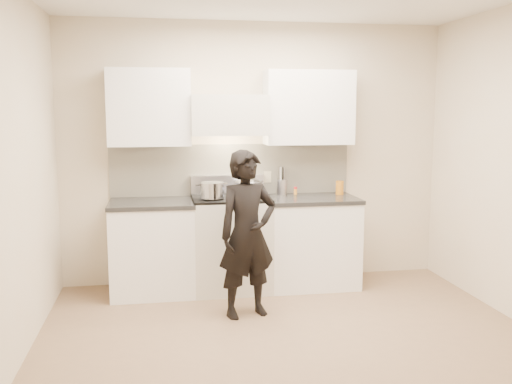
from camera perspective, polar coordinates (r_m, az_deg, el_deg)
ground_plane at (r=4.63m, az=3.62°, el=-14.72°), size 4.00×4.00×0.00m
room_shell at (r=4.62m, az=2.04°, el=5.66°), size 4.04×3.54×2.70m
stove at (r=5.77m, az=-2.51°, el=-5.09°), size 0.76×0.65×0.96m
counter_right at (r=5.93m, az=5.50°, el=-4.89°), size 0.92×0.67×0.92m
counter_left at (r=5.73m, az=-10.30°, el=-5.45°), size 0.82×0.67×0.92m
wok at (r=5.81m, az=-0.79°, el=0.71°), size 0.31×0.38×0.25m
stock_pot at (r=5.51m, az=-4.43°, el=0.19°), size 0.32×0.28×0.15m
utensil_crock at (r=6.01m, az=2.60°, el=0.62°), size 0.11×0.11×0.29m
spice_jar at (r=6.00m, az=3.97°, el=0.14°), size 0.04×0.04×0.08m
oil_glass at (r=6.05m, az=8.36°, el=0.43°), size 0.08×0.08×0.14m
person at (r=4.97m, az=-0.87°, el=-4.23°), size 0.61×0.49×1.46m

